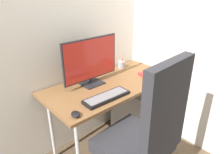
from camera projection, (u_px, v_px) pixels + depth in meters
ground_plane at (111, 143)px, 2.36m from camera, size 8.00×8.00×0.00m
wall_back at (87, 11)px, 2.03m from camera, size 2.66×0.04×2.80m
wall_side_right at (175, 10)px, 2.09m from camera, size 0.04×1.98×2.80m
desk at (111, 88)px, 2.08m from camera, size 1.32×0.65×0.75m
office_chair at (145, 135)px, 1.53m from camera, size 0.62×0.64×1.24m
filing_cabinet at (140, 109)px, 2.48m from camera, size 0.48×0.52×0.58m
monitor at (91, 61)px, 1.95m from camera, size 0.59×0.16×0.45m
keyboard at (107, 97)px, 1.77m from camera, size 0.43×0.15×0.03m
mouse at (76, 114)px, 1.53m from camera, size 0.08×0.10×0.03m
pen_holder at (121, 64)px, 2.42m from camera, size 0.08×0.08×0.15m
notebook at (150, 76)px, 2.19m from camera, size 0.20×0.26×0.02m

